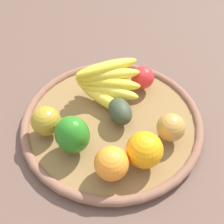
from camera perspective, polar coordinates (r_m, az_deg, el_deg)
ground_plane at (r=0.75m, az=0.00°, el=-2.54°), size 2.40×2.40×0.00m
basket at (r=0.74m, az=0.00°, el=-1.83°), size 0.47×0.47×0.03m
avocado at (r=0.71m, az=1.65°, el=0.18°), size 0.09×0.10×0.06m
apple_2 at (r=0.79m, az=6.15°, el=6.94°), size 0.07×0.07×0.06m
bell_pepper at (r=0.64m, az=-7.97°, el=-4.52°), size 0.09×0.09×0.09m
orange_1 at (r=0.60m, az=-0.12°, el=-10.27°), size 0.10×0.10×0.07m
apple_1 at (r=0.68m, az=11.74°, el=-3.05°), size 0.08×0.08×0.07m
apple_0 at (r=0.69m, az=-13.12°, el=-1.75°), size 0.10×0.10×0.07m
banana_bunch at (r=0.75m, az=-1.07°, el=5.83°), size 0.17×0.18×0.10m
orange_0 at (r=0.62m, az=6.54°, el=-7.54°), size 0.11×0.11×0.08m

